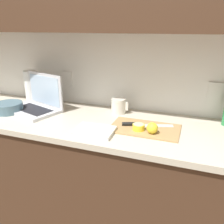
# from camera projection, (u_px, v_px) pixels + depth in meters

# --- Properties ---
(wall_back) EXTENTS (5.20, 0.38, 2.60)m
(wall_back) POSITION_uv_depth(u_px,v_px,m) (106.00, 9.00, 1.49)
(wall_back) COLOR white
(wall_back) RESTS_ON ground_plane
(counter_unit) EXTENTS (2.48, 0.61, 0.89)m
(counter_unit) POSITION_uv_depth(u_px,v_px,m) (93.00, 177.00, 1.67)
(counter_unit) COLOR #472D1E
(counter_unit) RESTS_ON ground_plane
(laptop) EXTENTS (0.41, 0.34, 0.26)m
(laptop) POSITION_uv_depth(u_px,v_px,m) (38.00, 102.00, 1.68)
(laptop) COLOR silver
(laptop) RESTS_ON counter_unit
(cutting_board) EXTENTS (0.40, 0.24, 0.01)m
(cutting_board) POSITION_uv_depth(u_px,v_px,m) (145.00, 128.00, 1.39)
(cutting_board) COLOR tan
(cutting_board) RESTS_ON counter_unit
(knife) EXTENTS (0.30, 0.12, 0.02)m
(knife) POSITION_uv_depth(u_px,v_px,m) (138.00, 124.00, 1.42)
(knife) COLOR silver
(knife) RESTS_ON cutting_board
(lemon_half_cut) EXTENTS (0.07, 0.07, 0.04)m
(lemon_half_cut) POSITION_uv_depth(u_px,v_px,m) (138.00, 127.00, 1.36)
(lemon_half_cut) COLOR yellow
(lemon_half_cut) RESTS_ON cutting_board
(lemon_whole_beside) EXTENTS (0.06, 0.06, 0.06)m
(lemon_whole_beside) POSITION_uv_depth(u_px,v_px,m) (152.00, 128.00, 1.31)
(lemon_whole_beside) COLOR yellow
(lemon_whole_beside) RESTS_ON cutting_board
(measuring_cup) EXTENTS (0.12, 0.10, 0.10)m
(measuring_cup) POSITION_uv_depth(u_px,v_px,m) (119.00, 106.00, 1.63)
(measuring_cup) COLOR silver
(measuring_cup) RESTS_ON counter_unit
(bowl_white) EXTENTS (0.19, 0.19, 0.07)m
(bowl_white) POSITION_uv_depth(u_px,v_px,m) (9.00, 107.00, 1.66)
(bowl_white) COLOR slate
(bowl_white) RESTS_ON counter_unit
(paper_towel_roll) EXTENTS (0.10, 0.10, 0.25)m
(paper_towel_roll) POSITION_uv_depth(u_px,v_px,m) (32.00, 86.00, 1.87)
(paper_towel_roll) COLOR white
(paper_towel_roll) RESTS_ON counter_unit
(dish_towel) EXTENTS (0.23, 0.17, 0.02)m
(dish_towel) POSITION_uv_depth(u_px,v_px,m) (94.00, 131.00, 1.34)
(dish_towel) COLOR silver
(dish_towel) RESTS_ON counter_unit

